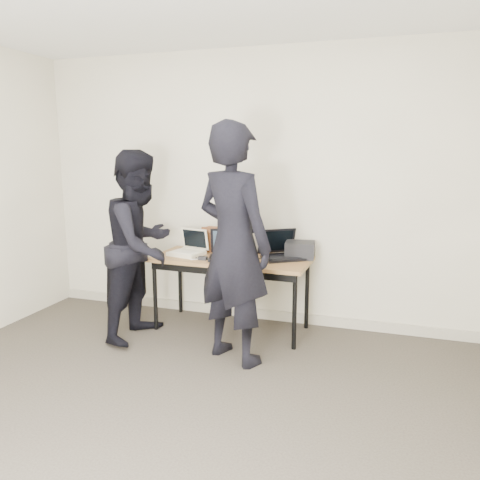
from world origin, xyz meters
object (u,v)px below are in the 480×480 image
at_px(leather_satchel, 221,239).
at_px(person_observer, 141,246).
at_px(laptop_beige, 189,250).
at_px(laptop_right, 281,252).
at_px(desk, 231,264).
at_px(equipment_box, 300,250).
at_px(laptop_center, 228,252).
at_px(person_typist, 233,245).

bearing_deg(leather_satchel, person_observer, -126.54).
relative_size(laptop_beige, laptop_right, 0.73).
relative_size(desk, equipment_box, 5.60).
distance_m(leather_satchel, equipment_box, 0.81).
relative_size(laptop_beige, leather_satchel, 0.97).
height_order(laptop_beige, laptop_center, laptop_center).
distance_m(desk, person_observer, 0.86).
xyz_separation_m(leather_satchel, person_typist, (0.41, -0.84, 0.13)).
bearing_deg(person_typist, laptop_beige, -18.80).
bearing_deg(laptop_right, leather_satchel, 137.86).
relative_size(leather_satchel, equipment_box, 1.38).
bearing_deg(desk, leather_satchel, 130.25).
relative_size(laptop_center, laptop_right, 0.85).
height_order(laptop_right, person_observer, person_observer).
distance_m(laptop_right, person_observer, 1.31).
distance_m(desk, laptop_beige, 0.45).
xyz_separation_m(laptop_center, equipment_box, (0.65, 0.21, 0.02)).
xyz_separation_m(desk, laptop_center, (-0.02, -0.01, 0.12)).
xyz_separation_m(equipment_box, person_observer, (-1.37, -0.58, 0.07)).
height_order(laptop_right, person_typist, person_typist).
distance_m(laptop_beige, laptop_center, 0.42).
xyz_separation_m(laptop_right, equipment_box, (0.17, 0.06, 0.02)).
height_order(equipment_box, person_observer, person_observer).
bearing_deg(equipment_box, person_observer, -156.90).
relative_size(desk, laptop_beige, 4.20).
relative_size(equipment_box, person_typist, 0.14).
bearing_deg(laptop_center, laptop_right, 2.15).
bearing_deg(laptop_center, desk, 17.06).
bearing_deg(person_typist, laptop_center, -43.16).
distance_m(desk, leather_satchel, 0.34).
height_order(laptop_center, person_observer, person_observer).
relative_size(desk, person_observer, 0.88).
xyz_separation_m(desk, person_typist, (0.23, -0.61, 0.32)).
relative_size(laptop_right, equipment_box, 1.84).
relative_size(laptop_beige, laptop_center, 0.86).
bearing_deg(desk, laptop_beige, -178.25).
distance_m(laptop_center, leather_satchel, 0.30).
bearing_deg(laptop_right, laptop_beige, 154.63).
bearing_deg(equipment_box, desk, -163.07).
distance_m(laptop_center, person_observer, 0.81).
distance_m(desk, laptop_center, 0.12).
distance_m(desk, person_typist, 0.73).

